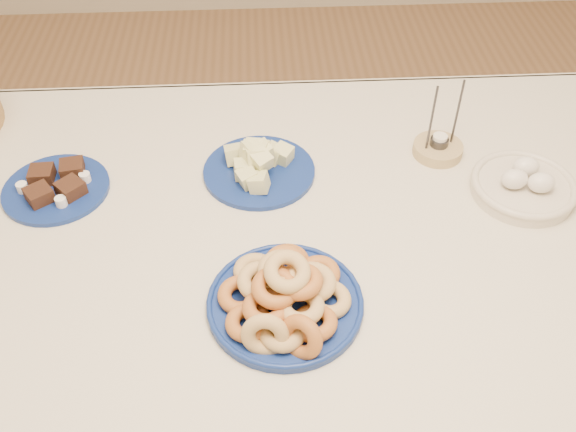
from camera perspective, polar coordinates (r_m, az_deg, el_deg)
The scene contains 7 objects.
ground at distance 1.87m, azimuth -0.09°, elevation -17.90°, with size 5.00×5.00×0.00m, color #886140.
dining_table at distance 1.34m, azimuth -0.12°, elevation -4.85°, with size 1.71×1.11×0.75m.
donut_platter at distance 1.12m, azimuth -0.28°, elevation -7.27°, with size 0.34×0.34×0.13m.
melon_plate at distance 1.38m, azimuth -2.68°, elevation 4.57°, with size 0.24×0.24×0.08m.
brownie_plate at distance 1.43m, azimuth -19.92°, elevation 2.49°, with size 0.29×0.29×0.04m.
candle_holder at distance 1.48m, azimuth 13.20°, elevation 5.94°, with size 0.14×0.14×0.18m.
egg_bowl at distance 1.42m, azimuth 20.21°, elevation 2.57°, with size 0.23×0.23×0.07m.
Camera 1 is at (-0.05, -0.88, 1.65)m, focal length 40.00 mm.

